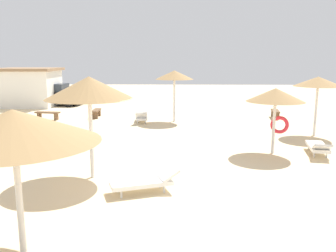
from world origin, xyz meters
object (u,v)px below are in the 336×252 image
object	(u,v)px
bench_1	(96,112)
parked_car	(56,95)
parasol_0	(276,96)
lounger_0	(318,147)
lounger_3	(146,181)
beach_cabana	(29,87)
parasol_4	(174,75)
parasol_2	(13,126)
parasol_6	(318,82)
bench_2	(48,114)
bench_0	(275,113)
parasol_3	(89,88)
lounger_4	(142,117)

from	to	relation	value
bench_1	parked_car	distance (m)	7.29
parasol_0	lounger_0	distance (m)	2.60
lounger_3	beach_cabana	world-z (taller)	beach_cabana
bench_1	parked_car	world-z (taller)	parked_car
parked_car	beach_cabana	bearing A→B (deg)	-165.45
parasol_4	bench_1	distance (m)	5.62
parasol_2	parasol_6	distance (m)	14.53
parked_car	bench_2	bearing A→B (deg)	-75.31
bench_1	parasol_6	bearing A→B (deg)	-23.02
parked_car	bench_0	bearing A→B (deg)	-19.83
bench_2	beach_cabana	size ratio (longest dim) A/B	0.34
parasol_4	bench_1	xyz separation A→B (m)	(-4.93, 1.30, -2.36)
bench_2	beach_cabana	distance (m)	7.27
parasol_0	parasol_2	xyz separation A→B (m)	(-6.61, -7.65, 0.25)
bench_0	bench_1	distance (m)	11.21
parasol_0	parasol_2	bearing A→B (deg)	-130.82
parasol_6	lounger_0	world-z (taller)	parasol_6
lounger_0	bench_2	size ratio (longest dim) A/B	1.30
parasol_3	lounger_3	size ratio (longest dim) A/B	1.57
parasol_0	parasol_4	xyz separation A→B (m)	(-3.94, 7.06, 0.45)
parked_car	lounger_0	bearing A→B (deg)	-43.28
lounger_3	bench_2	distance (m)	13.58
parasol_6	bench_2	distance (m)	15.20
bench_1	bench_2	world-z (taller)	same
parasol_2	parasol_3	distance (m)	4.62
parasol_6	lounger_4	world-z (taller)	parasol_6
parasol_0	beach_cabana	size ratio (longest dim) A/B	0.57
bench_0	beach_cabana	distance (m)	18.37
parked_car	parasol_6	bearing A→B (deg)	-33.39
parasol_4	lounger_3	xyz separation A→B (m)	(-0.67, -11.31, -2.39)
parasol_3	parked_car	xyz separation A→B (m)	(-6.97, 17.11, -1.98)
lounger_0	bench_1	world-z (taller)	lounger_0
parasol_3	parasol_6	size ratio (longest dim) A/B	1.11
parasol_4	bench_2	xyz separation A→B (m)	(-7.67, 0.33, -2.36)
parasol_4	lounger_4	distance (m)	3.06
parasol_6	bench_0	distance (m)	5.54
parasol_0	lounger_4	xyz separation A→B (m)	(-5.83, 6.67, -1.94)
parasol_0	parasol_6	size ratio (longest dim) A/B	0.91
parasol_0	lounger_4	size ratio (longest dim) A/B	1.33
lounger_3	parasol_2	bearing A→B (deg)	-120.39
lounger_0	parasol_6	bearing A→B (deg)	71.74
beach_cabana	parked_car	bearing A→B (deg)	14.55
bench_1	bench_2	size ratio (longest dim) A/B	0.98
lounger_3	beach_cabana	xyz separation A→B (m)	(-10.64, 17.83, 1.17)
bench_1	parked_car	size ratio (longest dim) A/B	0.37
lounger_0	bench_2	xyz separation A→B (m)	(-13.33, 7.52, 0.04)
parked_car	beach_cabana	world-z (taller)	beach_cabana
parasol_2	parasol_4	world-z (taller)	parasol_4
lounger_4	parasol_4	bearing A→B (deg)	11.66
lounger_3	bench_0	distance (m)	14.44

